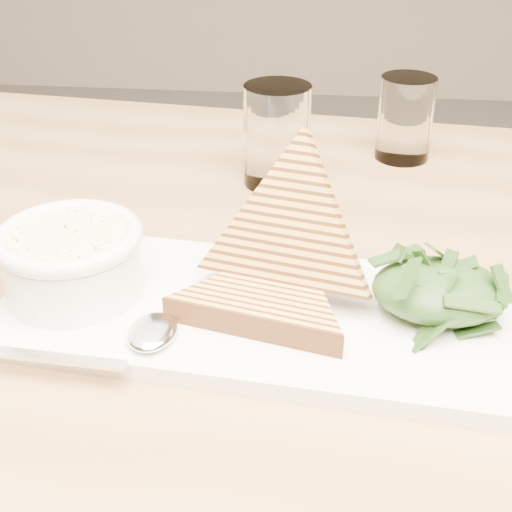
# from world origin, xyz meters

# --- Properties ---
(table_top) EXTENTS (1.39, 1.00, 0.04)m
(table_top) POSITION_xyz_m (0.08, 0.18, 0.70)
(table_top) COLOR #9C7345
(table_top) RESTS_ON ground
(platter) EXTENTS (0.43, 0.23, 0.01)m
(platter) POSITION_xyz_m (-0.02, 0.11, 0.73)
(platter) COLOR white
(platter) RESTS_ON table_top
(soup_bowl) EXTENTS (0.11, 0.11, 0.05)m
(soup_bowl) POSITION_xyz_m (-0.18, 0.12, 0.76)
(soup_bowl) COLOR white
(soup_bowl) RESTS_ON platter
(soup) EXTENTS (0.10, 0.10, 0.01)m
(soup) POSITION_xyz_m (-0.18, 0.12, 0.79)
(soup) COLOR beige
(soup) RESTS_ON soup_bowl
(bowl_rim) EXTENTS (0.12, 0.12, 0.01)m
(bowl_rim) POSITION_xyz_m (-0.18, 0.12, 0.79)
(bowl_rim) COLOR white
(bowl_rim) RESTS_ON soup_bowl
(sandwich_flat) EXTENTS (0.20, 0.20, 0.02)m
(sandwich_flat) POSITION_xyz_m (-0.01, 0.11, 0.75)
(sandwich_flat) COLOR gold
(sandwich_flat) RESTS_ON platter
(sandwich_lean) EXTENTS (0.20, 0.19, 0.19)m
(sandwich_lean) POSITION_xyz_m (0.00, 0.14, 0.79)
(sandwich_lean) COLOR gold
(sandwich_lean) RESTS_ON sandwich_flat
(salad_base) EXTENTS (0.11, 0.08, 0.04)m
(salad_base) POSITION_xyz_m (0.12, 0.12, 0.76)
(salad_base) COLOR black
(salad_base) RESTS_ON platter
(arugula_pile) EXTENTS (0.11, 0.10, 0.05)m
(arugula_pile) POSITION_xyz_m (0.12, 0.12, 0.77)
(arugula_pile) COLOR #31551E
(arugula_pile) RESTS_ON platter
(spoon_bowl) EXTENTS (0.04, 0.05, 0.01)m
(spoon_bowl) POSITION_xyz_m (-0.10, 0.06, 0.75)
(spoon_bowl) COLOR silver
(spoon_bowl) RESTS_ON platter
(spoon_handle) EXTENTS (0.13, 0.02, 0.00)m
(spoon_handle) POSITION_xyz_m (-0.17, 0.03, 0.74)
(spoon_handle) COLOR silver
(spoon_handle) RESTS_ON platter
(glass_near) EXTENTS (0.08, 0.08, 0.11)m
(glass_near) POSITION_xyz_m (-0.03, 0.39, 0.78)
(glass_near) COLOR white
(glass_near) RESTS_ON table_top
(glass_far) EXTENTS (0.07, 0.07, 0.10)m
(glass_far) POSITION_xyz_m (0.12, 0.48, 0.78)
(glass_far) COLOR white
(glass_far) RESTS_ON table_top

